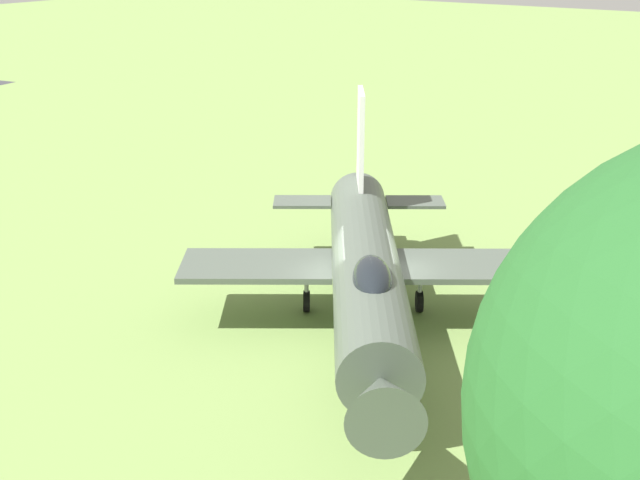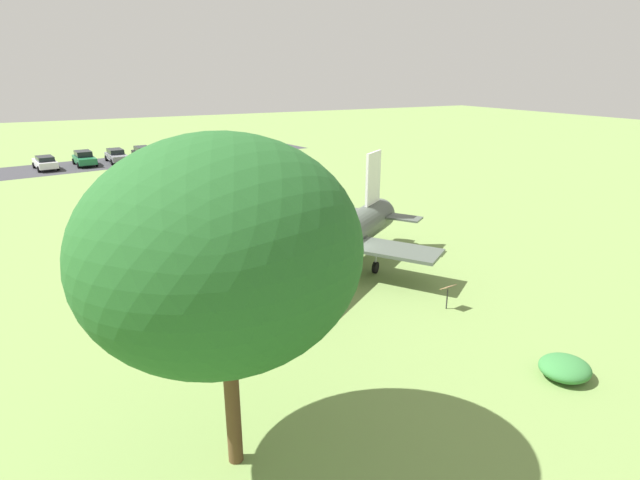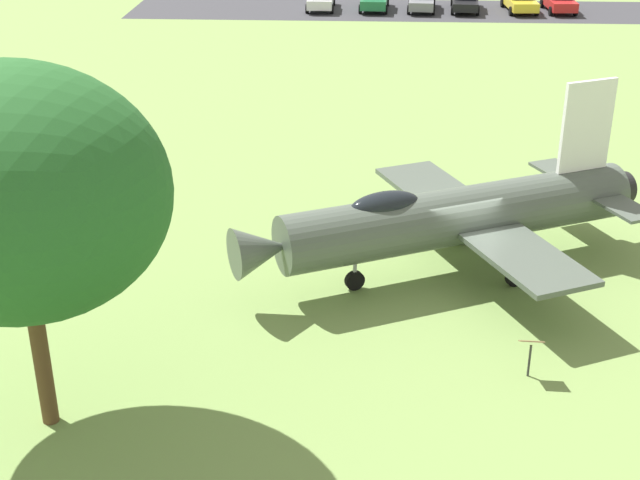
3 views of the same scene
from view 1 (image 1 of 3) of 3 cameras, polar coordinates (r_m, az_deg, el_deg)
ground_plane at (r=21.51m, az=3.21°, el=-6.43°), size 200.00×200.00×0.00m
display_jet at (r=20.38m, az=3.37°, el=-2.19°), size 12.22×9.86×5.61m
info_plaque at (r=21.20m, az=19.45°, el=-5.55°), size 0.64×0.47×1.14m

